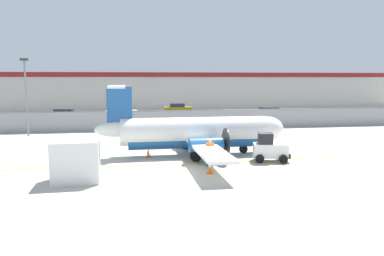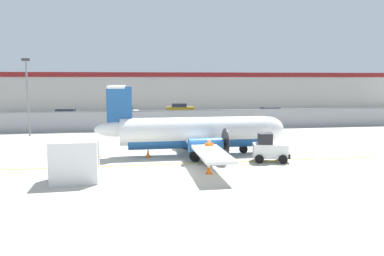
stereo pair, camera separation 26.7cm
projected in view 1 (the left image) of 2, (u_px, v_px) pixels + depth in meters
ground_plane at (194, 163)px, 23.96m from camera, size 140.00×140.00×0.01m
perimeter_fence at (169, 120)px, 39.47m from camera, size 98.00×0.10×2.10m
parking_lot_strip at (161, 118)px, 50.86m from camera, size 98.00×17.00×0.12m
background_building at (152, 90)px, 68.53m from camera, size 91.00×8.10×6.50m
commuter_airplane at (198, 133)px, 26.50m from camera, size 13.51×16.01×4.92m
baggage_tug at (270, 148)px, 24.47m from camera, size 2.52×1.81×1.88m
ground_crew_worker at (210, 151)px, 23.16m from camera, size 0.54×0.36×1.70m
cargo_container at (76, 161)px, 19.65m from camera, size 2.47×2.08×2.20m
traffic_cone_near_left at (210, 168)px, 21.34m from camera, size 0.36×0.36×0.64m
traffic_cone_near_right at (148, 153)px, 25.72m from camera, size 0.36×0.36×0.64m
traffic_cone_far_left at (98, 152)px, 26.06m from camera, size 0.36×0.36×0.64m
parked_car_0 at (65, 115)px, 46.63m from camera, size 4.27×2.15×1.58m
parked_car_1 at (122, 112)px, 50.76m from camera, size 4.25×2.11×1.58m
parked_car_2 at (178, 108)px, 56.97m from camera, size 4.30×2.22×1.58m
parked_car_3 at (268, 113)px, 49.17m from camera, size 4.37×2.38×1.58m
apron_light_pole at (26, 90)px, 34.84m from camera, size 0.70×0.30×7.27m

